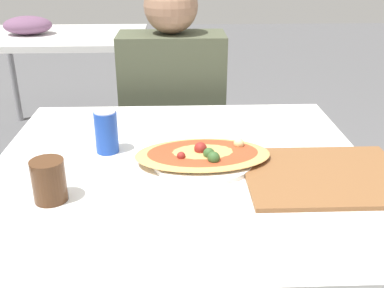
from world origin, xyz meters
TOP-DOWN VIEW (x-y plane):
  - dining_table at (0.00, 0.00)m, footprint 1.04×0.98m
  - chair_far_seated at (-0.03, 0.82)m, footprint 0.40×0.40m
  - person_seated at (-0.03, 0.71)m, footprint 0.44×0.25m
  - pizza_main at (0.06, 0.01)m, footprint 0.38×0.29m
  - soda_can at (-0.21, 0.09)m, footprint 0.07×0.07m
  - drink_glass at (-0.31, -0.18)m, footprint 0.08×0.08m
  - serving_tray at (0.38, -0.09)m, footprint 0.42×0.33m
  - background_table at (-0.81, 1.99)m, footprint 1.10×0.80m

SIDE VIEW (x-z plane):
  - chair_far_seated at x=-0.03m, z-range 0.05..0.95m
  - dining_table at x=0.00m, z-range 0.30..1.05m
  - background_table at x=-0.81m, z-range 0.26..1.12m
  - person_seated at x=-0.03m, z-range 0.11..1.30m
  - serving_tray at x=0.38m, z-range 0.75..0.76m
  - pizza_main at x=0.06m, z-range 0.74..0.80m
  - drink_glass at x=-0.31m, z-range 0.75..0.85m
  - soda_can at x=-0.21m, z-range 0.75..0.87m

